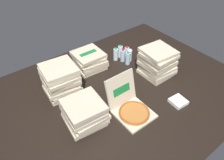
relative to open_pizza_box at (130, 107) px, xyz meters
The scene contains 13 objects.
ground_plane 0.36m from the open_pizza_box, 72.88° to the left, with size 3.20×2.40×0.02m, color black.
open_pizza_box is the anchor object (origin of this frame).
pizza_stack_left_mid 0.52m from the open_pizza_box, 158.70° to the left, with size 0.43×0.43×0.29m.
pizza_stack_center_far 0.99m from the open_pizza_box, 84.46° to the left, with size 0.43×0.43×0.24m.
pizza_stack_left_near 0.81m from the open_pizza_box, 22.51° to the left, with size 0.42×0.43×0.38m.
pizza_stack_right_mid 0.90m from the open_pizza_box, 120.75° to the left, with size 0.45×0.44×0.38m.
water_bottle_0 1.07m from the open_pizza_box, 51.76° to the left, with size 0.07×0.07×0.20m.
water_bottle_1 0.92m from the open_pizza_box, 51.11° to the left, with size 0.07×0.07×0.20m.
water_bottle_2 1.00m from the open_pizza_box, 55.22° to the left, with size 0.07×0.07×0.20m.
water_bottle_3 1.00m from the open_pizza_box, 49.47° to the left, with size 0.07×0.07×0.20m.
water_bottle_4 1.11m from the open_pizza_box, 56.75° to the left, with size 0.07×0.07×0.20m.
water_bottle_5 1.04m from the open_pizza_box, 60.92° to the left, with size 0.07×0.07×0.20m.
napkin_pile 0.60m from the open_pizza_box, 24.39° to the right, with size 0.18×0.18×0.04m, color white.
Camera 1 is at (-1.25, -1.48, 1.84)m, focal length 34.04 mm.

